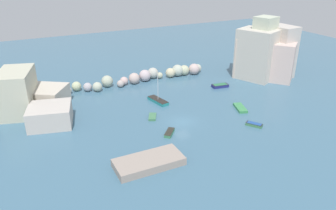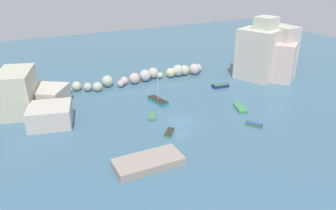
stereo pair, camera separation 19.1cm
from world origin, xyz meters
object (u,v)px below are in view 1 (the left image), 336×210
at_px(moored_boat_0, 152,117).
at_px(moored_boat_4, 220,86).
at_px(stone_dock, 149,162).
at_px(moored_boat_3, 158,101).
at_px(moored_boat_5, 240,108).
at_px(moored_boat_2, 169,133).
at_px(moored_boat_1, 254,124).

height_order(moored_boat_0, moored_boat_4, moored_boat_4).
bearing_deg(stone_dock, moored_boat_3, 61.85).
height_order(moored_boat_3, moored_boat_5, moored_boat_3).
relative_size(moored_boat_0, moored_boat_2, 1.03).
bearing_deg(moored_boat_2, moored_boat_0, -138.38).
xyz_separation_m(moored_boat_1, moored_boat_2, (-13.94, 3.83, -0.02)).
relative_size(moored_boat_1, moored_boat_2, 0.99).
relative_size(stone_dock, moored_boat_5, 2.19).
height_order(moored_boat_3, moored_boat_4, moored_boat_3).
relative_size(stone_dock, moored_boat_3, 1.60).
distance_m(stone_dock, moored_boat_3, 21.51).
relative_size(moored_boat_0, moored_boat_4, 0.79).
bearing_deg(moored_boat_4, stone_dock, 46.07).
bearing_deg(stone_dock, moored_boat_2, 45.72).
bearing_deg(moored_boat_3, moored_boat_0, 135.86).
height_order(moored_boat_4, moored_boat_5, moored_boat_4).
relative_size(moored_boat_2, moored_boat_5, 0.67).
bearing_deg(moored_boat_3, moored_boat_4, -95.85).
xyz_separation_m(stone_dock, moored_boat_0, (6.36, 13.13, -0.35)).
xyz_separation_m(stone_dock, moored_boat_1, (20.35, 2.74, -0.28)).
relative_size(stone_dock, moored_boat_4, 2.49).
height_order(moored_boat_1, moored_boat_2, moored_boat_1).
xyz_separation_m(moored_boat_2, moored_boat_4, (19.31, 13.84, 0.09)).
height_order(moored_boat_0, moored_boat_1, moored_boat_1).
height_order(moored_boat_0, moored_boat_3, moored_boat_3).
relative_size(stone_dock, moored_boat_0, 3.15).
distance_m(moored_boat_0, moored_boat_5, 16.61).
distance_m(moored_boat_3, moored_boat_5, 15.72).
bearing_deg(moored_boat_1, moored_boat_2, -138.61).
bearing_deg(moored_boat_3, stone_dock, 140.69).
xyz_separation_m(moored_boat_1, moored_boat_4, (5.37, 17.67, 0.07)).
bearing_deg(moored_boat_0, moored_boat_4, 138.12).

